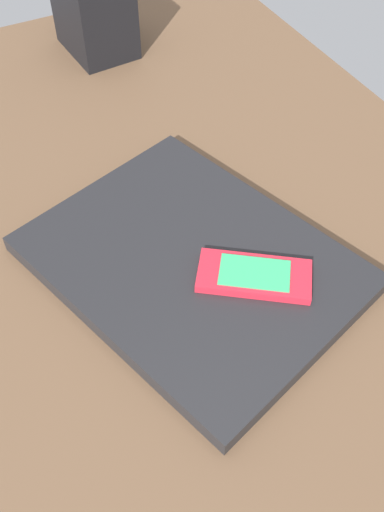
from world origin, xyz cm
name	(u,v)px	position (x,y,z in cm)	size (l,w,h in cm)	color
desk_surface	(173,309)	(0.00, 0.00, 1.50)	(120.00, 80.00, 3.00)	brown
laptop_closed	(192,263)	(-2.65, 3.56, 3.92)	(31.31, 23.96, 1.83)	black
cell_phone_on_laptop	(254,276)	(2.54, 7.64, 5.30)	(10.38, 11.78, 1.01)	red
desk_organizer	(94,11)	(-46.97, 10.65, 8.83)	(11.48, 8.45, 11.65)	black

